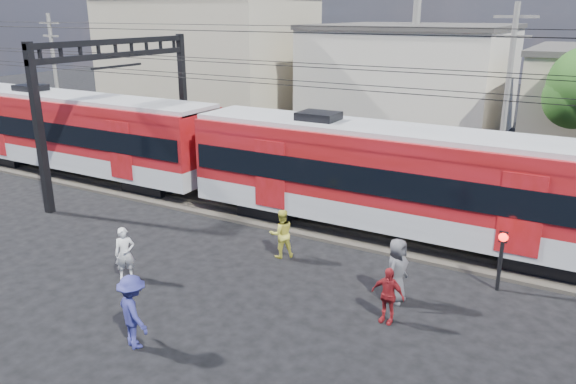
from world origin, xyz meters
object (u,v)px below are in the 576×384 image
object	(u,v)px
commuter_train	(402,177)
pedestrian_a	(125,253)
pedestrian_c	(133,312)
crossing_signal	(502,250)

from	to	relation	value
commuter_train	pedestrian_a	size ratio (longest dim) A/B	29.64
commuter_train	pedestrian_a	bearing A→B (deg)	-131.01
pedestrian_c	commuter_train	bearing A→B (deg)	-86.18
crossing_signal	pedestrian_c	bearing A→B (deg)	-133.94
crossing_signal	commuter_train	bearing A→B (deg)	148.90
commuter_train	pedestrian_c	xyz separation A→B (m)	(-3.44, -10.09, -1.43)
pedestrian_c	crossing_signal	size ratio (longest dim) A/B	1.02
commuter_train	pedestrian_a	xyz separation A→B (m)	(-6.44, -7.41, -1.55)
commuter_train	crossing_signal	world-z (taller)	commuter_train
pedestrian_c	crossing_signal	xyz separation A→B (m)	(7.42, 7.69, 0.36)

